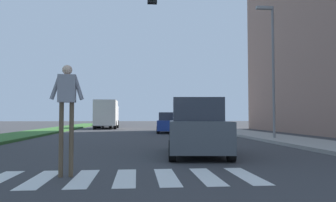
{
  "coord_description": "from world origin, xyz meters",
  "views": [
    {
      "loc": [
        0.24,
        0.62,
        1.33
      ],
      "look_at": [
        1.71,
        16.29,
        2.08
      ],
      "focal_mm": 35.28,
      "sensor_mm": 36.0,
      "label": 1
    }
  ],
  "objects_px": {
    "sedan_midblock": "(169,123)",
    "sedan_distant": "(106,121)",
    "pedestrian_performer": "(67,102)",
    "suv_crossing": "(197,128)",
    "sedan_far_horizon": "(111,120)",
    "street_lamp_right": "(272,59)",
    "truck_box_delivery": "(107,114)"
  },
  "relations": [
    {
      "from": "sedan_midblock",
      "to": "sedan_distant",
      "type": "height_order",
      "value": "sedan_distant"
    },
    {
      "from": "suv_crossing",
      "to": "truck_box_delivery",
      "type": "height_order",
      "value": "truck_box_delivery"
    },
    {
      "from": "pedestrian_performer",
      "to": "sedan_midblock",
      "type": "xyz_separation_m",
      "value": [
        4.19,
        19.76,
        -0.88
      ]
    },
    {
      "from": "sedan_midblock",
      "to": "truck_box_delivery",
      "type": "height_order",
      "value": "truck_box_delivery"
    },
    {
      "from": "pedestrian_performer",
      "to": "sedan_distant",
      "type": "relative_size",
      "value": 0.58
    },
    {
      "from": "sedan_midblock",
      "to": "street_lamp_right",
      "type": "bearing_deg",
      "value": -61.89
    },
    {
      "from": "pedestrian_performer",
      "to": "sedan_far_horizon",
      "type": "height_order",
      "value": "pedestrian_performer"
    },
    {
      "from": "pedestrian_performer",
      "to": "sedan_distant",
      "type": "distance_m",
      "value": 32.53
    },
    {
      "from": "truck_box_delivery",
      "to": "suv_crossing",
      "type": "bearing_deg",
      "value": -77.93
    },
    {
      "from": "pedestrian_performer",
      "to": "sedan_midblock",
      "type": "distance_m",
      "value": 20.22
    },
    {
      "from": "sedan_distant",
      "to": "sedan_far_horizon",
      "type": "distance_m",
      "value": 9.15
    },
    {
      "from": "sedan_midblock",
      "to": "sedan_distant",
      "type": "relative_size",
      "value": 1.06
    },
    {
      "from": "pedestrian_performer",
      "to": "street_lamp_right",
      "type": "bearing_deg",
      "value": 48.71
    },
    {
      "from": "pedestrian_performer",
      "to": "sedan_distant",
      "type": "xyz_separation_m",
      "value": [
        -2.08,
        32.45,
        -0.87
      ]
    },
    {
      "from": "suv_crossing",
      "to": "sedan_distant",
      "type": "distance_m",
      "value": 28.96
    },
    {
      "from": "suv_crossing",
      "to": "sedan_midblock",
      "type": "height_order",
      "value": "suv_crossing"
    },
    {
      "from": "street_lamp_right",
      "to": "truck_box_delivery",
      "type": "xyz_separation_m",
      "value": [
        -10.97,
        19.25,
        -2.96
      ]
    },
    {
      "from": "pedestrian_performer",
      "to": "suv_crossing",
      "type": "distance_m",
      "value": 5.53
    },
    {
      "from": "street_lamp_right",
      "to": "sedan_far_horizon",
      "type": "bearing_deg",
      "value": 110.1
    },
    {
      "from": "pedestrian_performer",
      "to": "sedan_distant",
      "type": "bearing_deg",
      "value": 93.67
    },
    {
      "from": "pedestrian_performer",
      "to": "sedan_far_horizon",
      "type": "bearing_deg",
      "value": 93.08
    },
    {
      "from": "sedan_midblock",
      "to": "sedan_far_horizon",
      "type": "distance_m",
      "value": 22.77
    },
    {
      "from": "suv_crossing",
      "to": "sedan_far_horizon",
      "type": "distance_m",
      "value": 38.0
    },
    {
      "from": "suv_crossing",
      "to": "sedan_midblock",
      "type": "relative_size",
      "value": 1.04
    },
    {
      "from": "pedestrian_performer",
      "to": "sedan_midblock",
      "type": "bearing_deg",
      "value": 78.04
    },
    {
      "from": "street_lamp_right",
      "to": "sedan_midblock",
      "type": "distance_m",
      "value": 11.24
    },
    {
      "from": "street_lamp_right",
      "to": "pedestrian_performer",
      "type": "relative_size",
      "value": 3.01
    },
    {
      "from": "pedestrian_performer",
      "to": "sedan_far_horizon",
      "type": "distance_m",
      "value": 41.67
    },
    {
      "from": "suv_crossing",
      "to": "street_lamp_right",
      "type": "bearing_deg",
      "value": 49.25
    },
    {
      "from": "suv_crossing",
      "to": "sedan_far_horizon",
      "type": "xyz_separation_m",
      "value": [
        -5.92,
        37.53,
        -0.13
      ]
    },
    {
      "from": "truck_box_delivery",
      "to": "street_lamp_right",
      "type": "bearing_deg",
      "value": -60.33
    },
    {
      "from": "sedan_midblock",
      "to": "sedan_distant",
      "type": "bearing_deg",
      "value": 116.28
    }
  ]
}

